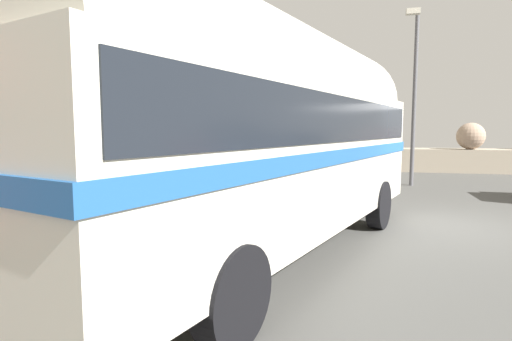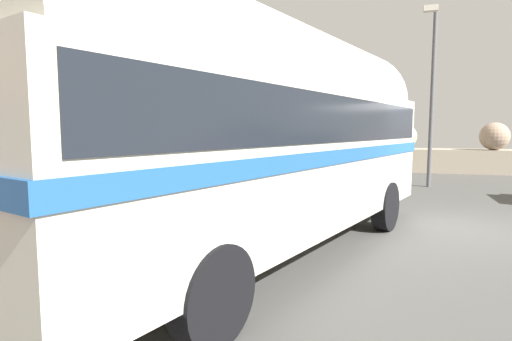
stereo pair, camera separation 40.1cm
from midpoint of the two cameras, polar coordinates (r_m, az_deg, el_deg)
ground at (r=9.33m, az=22.70°, el=-7.01°), size 32.00×26.00×0.02m
breakwater at (r=20.86m, az=17.43°, el=1.90°), size 31.36×2.03×2.33m
vintage_coach at (r=6.34m, az=-0.13°, el=6.21°), size 4.92×8.90×3.70m
second_coach at (r=8.14m, az=-32.60°, el=5.21°), size 5.48×8.85×3.70m
lamp_post at (r=15.25m, az=20.74°, el=10.68°), size 0.52×0.77×6.00m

